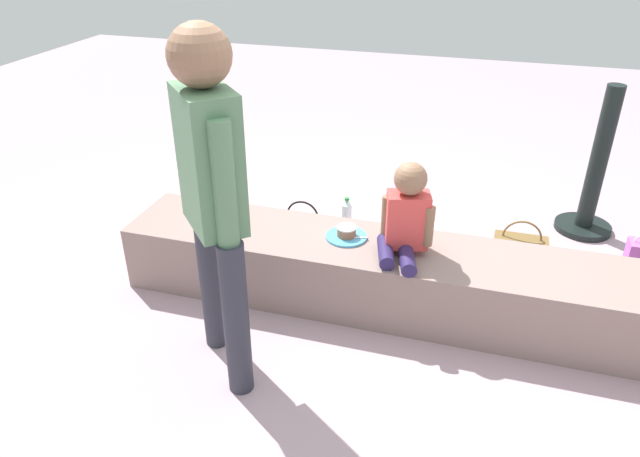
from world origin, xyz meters
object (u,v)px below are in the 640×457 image
Objects in this scene: water_bottle_near_gift at (347,215)px; cake_box_white at (420,243)px; cake_plate at (347,234)px; handbag_black_leather at (303,232)px; child_seated at (406,216)px; party_cup_red at (398,204)px; handbag_brown_canvas at (519,251)px; adult_standing at (212,183)px.

cake_box_white is at bearing -17.94° from water_bottle_near_gift.
handbag_black_leather is at bearing 133.99° from cake_plate.
cake_box_white is 0.85× the size of handbag_black_leather.
child_seated reaches higher than cake_plate.
child_seated is at bearing -91.77° from cake_box_white.
handbag_black_leather is (-0.37, 0.39, -0.26)m from cake_plate.
cake_box_white is (0.23, -0.53, 0.02)m from party_cup_red.
handbag_brown_canvas is at bearing 8.56° from handbag_black_leather.
cake_box_white is at bearing -66.67° from party_cup_red.
child_seated is at bearing -133.07° from handbag_brown_canvas.
handbag_black_leather reaches higher than cake_box_white.
handbag_brown_canvas is (0.59, 0.02, 0.03)m from cake_box_white.
handbag_black_leather is (-0.69, 0.45, -0.45)m from child_seated.
adult_standing is 6.74× the size of water_bottle_near_gift.
water_bottle_near_gift is 0.54m from cake_box_white.
handbag_black_leather is (-0.48, -0.71, 0.08)m from party_cup_red.
handbag_black_leather is (-0.19, -0.35, 0.02)m from water_bottle_near_gift.
adult_standing reaches higher than cake_plate.
child_seated is 1.30m from party_cup_red.
water_bottle_near_gift is at bearing 172.19° from handbag_brown_canvas.
handbag_brown_canvas reaches higher than party_cup_red.
adult_standing is (-0.70, -0.64, 0.37)m from child_seated.
water_bottle_near_gift is 0.79× the size of cake_box_white.
handbag_brown_canvas is (1.10, -0.15, -0.00)m from water_bottle_near_gift.
handbag_black_leather reaches higher than water_bottle_near_gift.
cake_plate is at bearing 167.94° from child_seated.
cake_box_white is (0.02, 0.63, -0.50)m from child_seated.
handbag_black_leather is 1.12× the size of handbag_brown_canvas.
adult_standing is 1.68m from water_bottle_near_gift.
child_seated is 1.41× the size of handbag_black_leather.
child_seated is at bearing -79.74° from party_cup_red.
child_seated reaches higher than party_cup_red.
child_seated reaches higher than handbag_brown_canvas.
handbag_brown_canvas is at bearing 1.54° from cake_box_white.
adult_standing is at bearing -118.76° from cake_plate.
party_cup_red is 0.32× the size of handbag_brown_canvas.
child_seated is at bearing 42.30° from adult_standing.
adult_standing is 1.70m from cake_box_white.
child_seated is 1.02m from adult_standing.
handbag_black_leather reaches higher than handbag_brown_canvas.
cake_plate is 0.73m from cake_box_white.
cake_plate reaches higher than cake_box_white.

